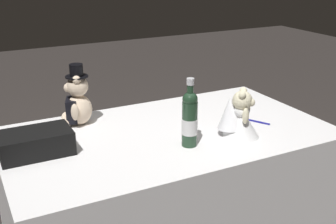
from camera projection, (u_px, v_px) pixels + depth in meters
name	position (u px, v px, depth m)	size (l,w,h in m)	color
reception_table	(168.00, 201.00, 2.18)	(1.54, 0.87, 0.77)	white
teddy_bear_groom	(77.00, 101.00, 2.09)	(0.16, 0.16, 0.31)	beige
teddy_bear_bride	(238.00, 116.00, 1.97)	(0.22, 0.21, 0.23)	white
champagne_bottle	(190.00, 118.00, 1.86)	(0.07, 0.07, 0.31)	#203B26
signing_pen	(258.00, 122.00, 2.15)	(0.08, 0.13, 0.01)	navy
gift_case_black	(36.00, 143.00, 1.80)	(0.30, 0.18, 0.10)	black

